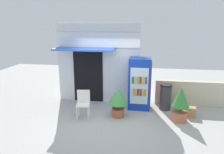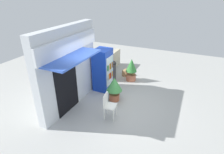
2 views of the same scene
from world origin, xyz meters
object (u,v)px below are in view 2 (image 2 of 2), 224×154
Objects in this scene: plastic_chair at (108,104)px; cardboard_box at (126,73)px; potted_plant_curbside at (131,69)px; potted_plant_near_shop at (114,87)px; drink_cooler at (103,70)px; trash_bin at (112,71)px.

plastic_chair reaches higher than cardboard_box.
potted_plant_near_shop is at bearing 179.46° from potted_plant_curbside.
plastic_chair is 3.08m from potted_plant_curbside.
potted_plant_near_shop is (-0.67, -0.84, -0.31)m from drink_cooler.
trash_bin is at bearing 27.74° from potted_plant_near_shop.
drink_cooler reaches higher than plastic_chair.
potted_plant_curbside is at bearing -134.28° from cardboard_box.
trash_bin is (1.59, 0.84, -0.14)m from potted_plant_near_shop.
drink_cooler is 1.86× the size of potted_plant_near_shop.
cardboard_box is at bearing -14.40° from drink_cooler.
plastic_chair is 0.93× the size of potted_plant_near_shop.
potted_plant_near_shop is at bearing 13.35° from plastic_chair.
potted_plant_curbside is (1.97, -0.02, 0.01)m from potted_plant_near_shop.
trash_bin is (-0.38, 0.86, -0.15)m from potted_plant_curbside.
potted_plant_curbside is at bearing -0.54° from potted_plant_near_shop.
potted_plant_near_shop is 1.06× the size of trash_bin.
plastic_chair is at bearing -175.49° from potted_plant_curbside.
plastic_chair is at bearing -148.17° from drink_cooler.
trash_bin is 2.68× the size of cardboard_box.
potted_plant_curbside reaches higher than plastic_chair.
drink_cooler is 1.03m from trash_bin.
trash_bin reaches higher than plastic_chair.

